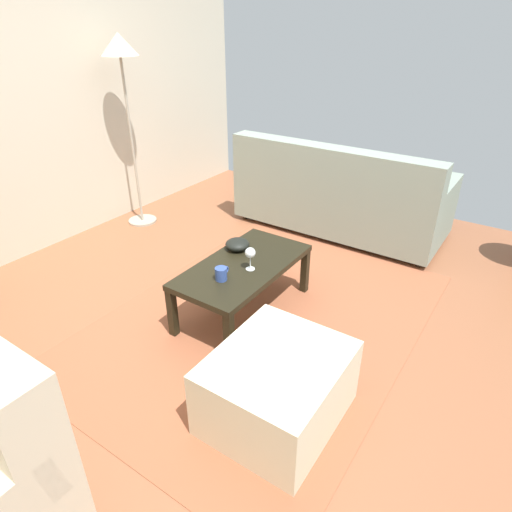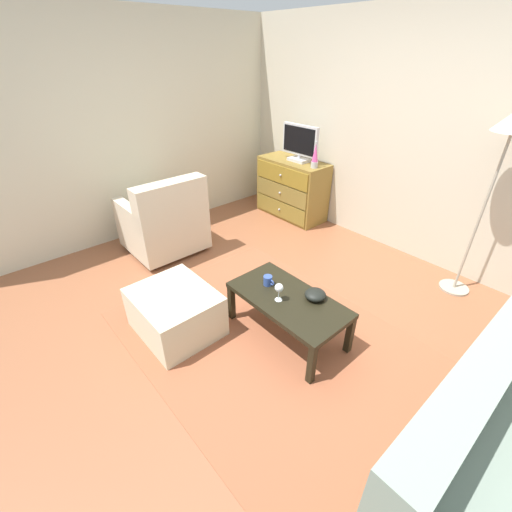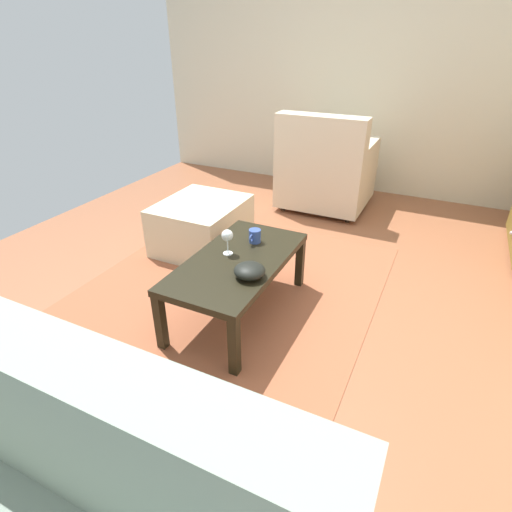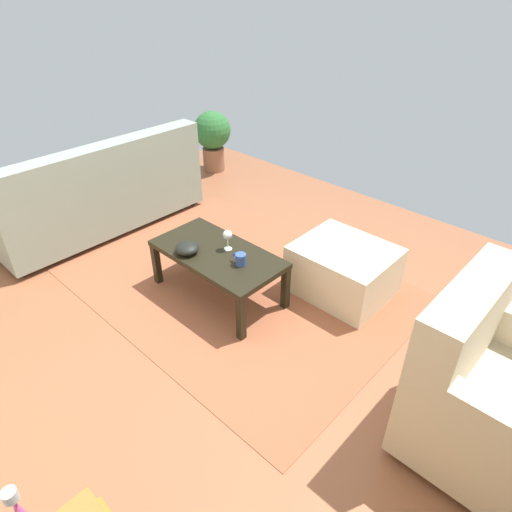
# 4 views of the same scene
# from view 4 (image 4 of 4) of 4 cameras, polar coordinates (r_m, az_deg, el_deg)

# --- Properties ---
(ground_plane) EXTENTS (5.49, 4.67, 0.05)m
(ground_plane) POSITION_cam_4_polar(r_m,az_deg,el_deg) (3.34, -2.62, -6.92)
(ground_plane) COLOR #925638
(area_rug) EXTENTS (2.60, 1.90, 0.01)m
(area_rug) POSITION_cam_4_polar(r_m,az_deg,el_deg) (3.54, -2.60, -3.60)
(area_rug) COLOR #995437
(area_rug) RESTS_ON ground_plane
(coffee_table) EXTENTS (1.00, 0.52, 0.39)m
(coffee_table) POSITION_cam_4_polar(r_m,az_deg,el_deg) (3.25, -5.00, -0.16)
(coffee_table) COLOR black
(coffee_table) RESTS_ON ground_plane
(wine_glass) EXTENTS (0.07, 0.07, 0.16)m
(wine_glass) POSITION_cam_4_polar(r_m,az_deg,el_deg) (3.19, -3.70, 2.67)
(wine_glass) COLOR silver
(wine_glass) RESTS_ON coffee_table
(mug) EXTENTS (0.11, 0.08, 0.08)m
(mug) POSITION_cam_4_polar(r_m,az_deg,el_deg) (3.06, -2.02, -0.41)
(mug) COLOR #334C96
(mug) RESTS_ON coffee_table
(bowl_decorative) EXTENTS (0.17, 0.17, 0.08)m
(bowl_decorative) POSITION_cam_4_polar(r_m,az_deg,el_deg) (3.22, -8.89, 1.01)
(bowl_decorative) COLOR black
(bowl_decorative) RESTS_ON coffee_table
(couch_large) EXTENTS (0.85, 1.94, 0.87)m
(couch_large) POSITION_cam_4_polar(r_m,az_deg,el_deg) (4.45, -19.85, 7.52)
(couch_large) COLOR #332319
(couch_large) RESTS_ON ground_plane
(armchair) EXTENTS (0.80, 0.82, 0.93)m
(armchair) POSITION_cam_4_polar(r_m,az_deg,el_deg) (2.55, 28.60, -15.65)
(armchair) COLOR #332319
(armchair) RESTS_ON ground_plane
(ottoman) EXTENTS (0.70, 0.60, 0.39)m
(ottoman) POSITION_cam_4_polar(r_m,az_deg,el_deg) (3.42, 11.20, -1.77)
(ottoman) COLOR beige
(ottoman) RESTS_ON ground_plane
(potted_plant) EXTENTS (0.44, 0.44, 0.72)m
(potted_plant) POSITION_cam_4_polar(r_m,az_deg,el_deg) (5.50, -5.65, 15.24)
(potted_plant) COLOR brown
(potted_plant) RESTS_ON ground_plane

